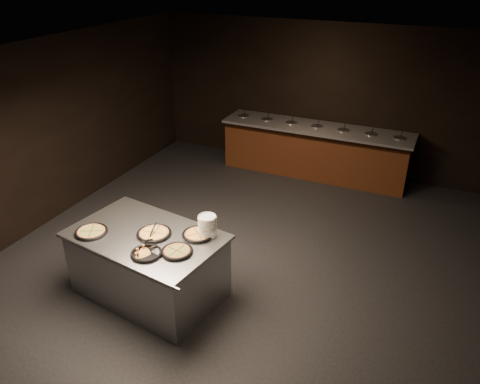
{
  "coord_description": "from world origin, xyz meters",
  "views": [
    {
      "loc": [
        2.21,
        -4.92,
        4.03
      ],
      "look_at": [
        -0.15,
        0.3,
        1.08
      ],
      "focal_mm": 35.0,
      "sensor_mm": 36.0,
      "label": 1
    }
  ],
  "objects_px": {
    "pan_veggie_whole": "(91,232)",
    "pan_cheese_whole": "(154,233)",
    "plate_stack": "(207,226)",
    "serving_counter": "(149,266)"
  },
  "relations": [
    {
      "from": "pan_veggie_whole",
      "to": "pan_cheese_whole",
      "type": "xyz_separation_m",
      "value": [
        0.73,
        0.29,
        0.0
      ]
    },
    {
      "from": "plate_stack",
      "to": "pan_veggie_whole",
      "type": "bearing_deg",
      "value": -157.82
    },
    {
      "from": "pan_cheese_whole",
      "to": "pan_veggie_whole",
      "type": "bearing_deg",
      "value": -158.42
    },
    {
      "from": "plate_stack",
      "to": "pan_veggie_whole",
      "type": "height_order",
      "value": "plate_stack"
    },
    {
      "from": "plate_stack",
      "to": "pan_veggie_whole",
      "type": "distance_m",
      "value": 1.46
    },
    {
      "from": "serving_counter",
      "to": "plate_stack",
      "type": "height_order",
      "value": "plate_stack"
    },
    {
      "from": "serving_counter",
      "to": "pan_veggie_whole",
      "type": "bearing_deg",
      "value": -150.08
    },
    {
      "from": "plate_stack",
      "to": "pan_cheese_whole",
      "type": "relative_size",
      "value": 0.63
    },
    {
      "from": "serving_counter",
      "to": "pan_cheese_whole",
      "type": "bearing_deg",
      "value": 32.55
    },
    {
      "from": "pan_veggie_whole",
      "to": "pan_cheese_whole",
      "type": "relative_size",
      "value": 0.94
    }
  ]
}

